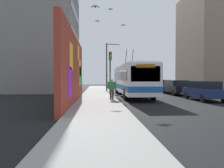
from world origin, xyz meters
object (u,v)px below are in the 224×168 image
Objects in this scene: street_lamp at (108,63)px; traffic_light at (110,66)px; city_bus at (132,79)px; parked_car_navy at (204,90)px; pedestrian_at_curb at (112,87)px; parked_car_black at (176,87)px; parked_car_white at (162,85)px.

traffic_light is at bearing 178.86° from street_lamp.
traffic_light is 0.71× the size of street_lamp.
parked_car_navy is (-4.39, -5.20, -0.88)m from city_bus.
parked_car_navy is 7.51m from pedestrian_at_curb.
street_lamp is (10.34, 7.24, 2.85)m from parked_car_navy.
parked_car_navy is 0.91× the size of parked_car_black.
parked_car_black is at bearing -72.15° from city_bus.
city_bus is at bearing -161.10° from street_lamp.
street_lamp reaches higher than parked_car_black.
street_lamp reaches higher than city_bus.
pedestrian_at_curb is 0.26× the size of street_lamp.
street_lamp is at bearing 34.99° from parked_car_navy.
pedestrian_at_curb is at bearing 146.52° from parked_car_white.
parked_car_navy is at bearing 180.00° from parked_car_white.
parked_car_white is 0.78× the size of street_lamp.
street_lamp is at bearing 18.90° from city_bus.
parked_car_navy is 2.77× the size of pedestrian_at_curb.
street_lamp is at bearing 59.45° from parked_car_black.
pedestrian_at_curb reaches higher than parked_car_black.
parked_car_black is at bearing -51.25° from pedestrian_at_curb.
city_bus is 2.54m from traffic_light.
street_lamp is (4.27, 7.24, 2.85)m from parked_car_black.
pedestrian_at_curb is at bearing 152.04° from city_bus.
city_bus reaches higher than parked_car_black.
city_bus is 2.77× the size of parked_car_navy.
parked_car_white is 1.10× the size of traffic_light.
city_bus is 2.85× the size of traffic_light.
parked_car_black is 5.33m from parked_car_white.
traffic_light is (0.24, 2.15, 1.33)m from city_bus.
pedestrian_at_curb is (0.04, 7.51, 0.25)m from parked_car_navy.
parked_car_navy and parked_car_white have the same top height.
street_lamp is (5.95, 2.04, 1.97)m from city_bus.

